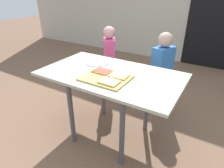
{
  "coord_description": "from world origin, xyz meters",
  "views": [
    {
      "loc": [
        0.83,
        -1.34,
        1.39
      ],
      "look_at": [
        0.01,
        0.0,
        0.59
      ],
      "focal_mm": 31.15,
      "sensor_mm": 36.0,
      "label": 1
    }
  ],
  "objects": [
    {
      "name": "pizza_slice_far_left",
      "position": [
        -0.06,
        -0.04,
        0.72
      ],
      "size": [
        0.16,
        0.13,
        0.01
      ],
      "color": "tan",
      "rests_on": "cutting_board"
    },
    {
      "name": "cutting_board",
      "position": [
        0.02,
        -0.12,
        0.71
      ],
      "size": [
        0.38,
        0.31,
        0.01
      ],
      "primitive_type": "cube",
      "color": "tan",
      "rests_on": "dining_table"
    },
    {
      "name": "child_left",
      "position": [
        -0.45,
        0.7,
        0.54
      ],
      "size": [
        0.25,
        0.28,
        0.96
      ],
      "color": "#423847",
      "rests_on": "ground"
    },
    {
      "name": "pizza_slice_far_right",
      "position": [
        0.11,
        -0.05,
        0.72
      ],
      "size": [
        0.16,
        0.13,
        0.01
      ],
      "color": "tan",
      "rests_on": "cutting_board"
    },
    {
      "name": "plate_white_left",
      "position": [
        -0.26,
        0.15,
        0.7
      ],
      "size": [
        0.24,
        0.24,
        0.01
      ],
      "primitive_type": "cylinder",
      "color": "white",
      "rests_on": "dining_table"
    },
    {
      "name": "house_door",
      "position": [
        0.54,
        2.58,
        1.0
      ],
      "size": [
        0.9,
        0.02,
        2.0
      ],
      "primitive_type": "cube",
      "color": "black",
      "rests_on": "ground"
    },
    {
      "name": "pizza_slice_near_right",
      "position": [
        0.1,
        -0.19,
        0.72
      ],
      "size": [
        0.16,
        0.12,
        0.01
      ],
      "color": "tan",
      "rests_on": "cutting_board"
    },
    {
      "name": "dining_table",
      "position": [
        0.0,
        0.0,
        0.62
      ],
      "size": [
        1.25,
        0.72,
        0.7
      ],
      "color": "#B0B6A5",
      "rests_on": "ground"
    },
    {
      "name": "child_right",
      "position": [
        0.26,
        0.69,
        0.54
      ],
      "size": [
        0.22,
        0.27,
        0.96
      ],
      "color": "#264657",
      "rests_on": "ground"
    },
    {
      "name": "ground_plane",
      "position": [
        0.0,
        0.0,
        0.0
      ],
      "size": [
        16.0,
        16.0,
        0.0
      ],
      "primitive_type": "plane",
      "color": "brown"
    }
  ]
}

